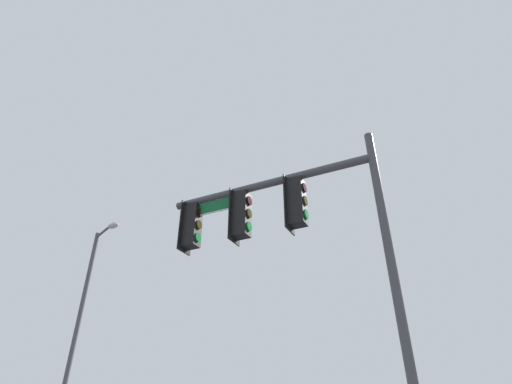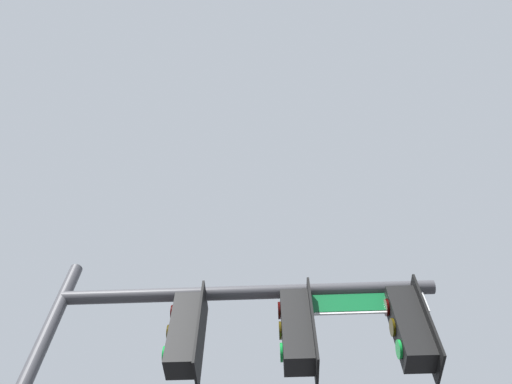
# 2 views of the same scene
# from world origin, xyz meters

# --- Properties ---
(signal_pole_near) EXTENTS (5.01, 0.98, 6.73)m
(signal_pole_near) POSITION_xyz_m (-4.71, -5.31, 5.12)
(signal_pole_near) COLOR #47474C
(signal_pole_near) RESTS_ON ground_plane
(street_lamp) EXTENTS (2.00, 0.70, 8.39)m
(street_lamp) POSITION_xyz_m (5.40, -7.76, 4.80)
(street_lamp) COLOR #4C4C51
(street_lamp) RESTS_ON ground_plane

